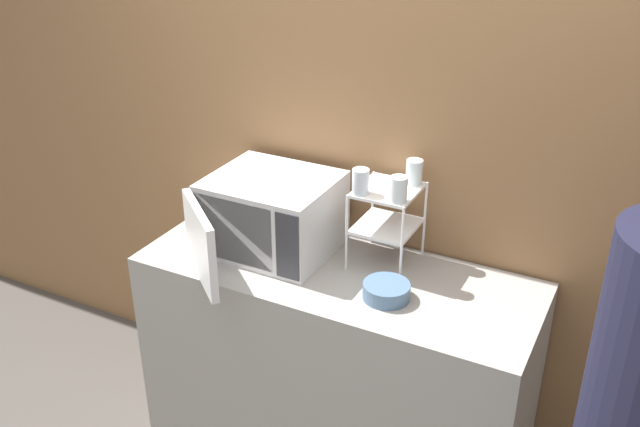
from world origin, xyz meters
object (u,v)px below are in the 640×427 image
microwave (269,215)px  glass_front_left (361,181)px  glass_front_right (399,189)px  dish_rack (387,210)px  bowl (386,291)px  glass_back_right (414,172)px

microwave → glass_front_left: glass_front_left is taller
glass_front_left → glass_front_right: 0.15m
microwave → dish_rack: dish_rack is taller
bowl → glass_front_right: bearing=101.6°
glass_front_right → bowl: (0.03, -0.15, -0.34)m
dish_rack → glass_front_right: bearing=-49.3°
microwave → bowl: 0.60m
glass_front_left → dish_rack: bearing=49.1°
dish_rack → glass_back_right: 0.18m
glass_front_left → bowl: glass_front_left is taller
dish_rack → glass_back_right: (0.07, 0.09, 0.14)m
glass_front_left → microwave: bearing=-175.4°
microwave → glass_back_right: (0.53, 0.21, 0.21)m
microwave → bowl: bearing=-12.2°
microwave → bowl: (0.57, -0.12, -0.13)m
microwave → dish_rack: bearing=14.4°
dish_rack → glass_front_right: (0.08, -0.09, 0.14)m
glass_front_right → bowl: glass_front_right is taller
glass_front_left → glass_front_right: bearing=-0.1°
glass_back_right → glass_front_right: size_ratio=1.00×
microwave → glass_back_right: 0.61m
dish_rack → microwave: bearing=-165.6°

